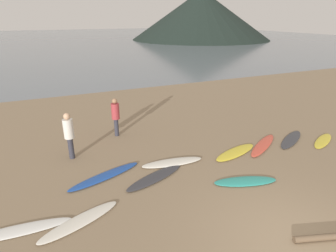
% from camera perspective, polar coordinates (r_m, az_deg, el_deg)
% --- Properties ---
extents(ground_plane, '(120.00, 120.00, 0.20)m').
position_cam_1_polar(ground_plane, '(14.90, -4.69, 1.93)').
color(ground_plane, '#8C7559').
rests_on(ground_plane, ground).
extents(ocean_water, '(140.00, 100.00, 0.01)m').
position_cam_1_polar(ocean_water, '(69.25, -21.22, 16.00)').
color(ocean_water, slate).
rests_on(ocean_water, ground).
extents(headland_hill, '(29.85, 29.85, 10.01)m').
position_cam_1_polar(headland_hill, '(65.73, 6.68, 21.39)').
color(headland_hill, black).
rests_on(headland_hill, ground).
extents(surfboard_0, '(2.56, 0.63, 0.07)m').
position_cam_1_polar(surfboard_0, '(8.08, -28.34, -18.18)').
color(surfboard_0, white).
rests_on(surfboard_0, ground).
extents(surfboard_1, '(2.22, 1.26, 0.08)m').
position_cam_1_polar(surfboard_1, '(7.79, -17.35, -17.87)').
color(surfboard_1, silver).
rests_on(surfboard_1, ground).
extents(surfboard_2, '(2.57, 1.27, 0.09)m').
position_cam_1_polar(surfboard_2, '(9.42, -12.59, -9.82)').
color(surfboard_2, '#1E479E').
rests_on(surfboard_2, ground).
extents(surfboard_3, '(2.28, 1.26, 0.08)m').
position_cam_1_polar(surfboard_3, '(9.15, -2.67, -10.32)').
color(surfboard_3, '#333338').
rests_on(surfboard_3, ground).
extents(surfboard_4, '(2.24, 0.81, 0.10)m').
position_cam_1_polar(surfboard_4, '(9.98, 0.87, -7.36)').
color(surfboard_4, silver).
rests_on(surfboard_4, ground).
extents(surfboard_5, '(2.07, 1.13, 0.08)m').
position_cam_1_polar(surfboard_5, '(9.27, 15.37, -10.72)').
color(surfboard_5, teal).
rests_on(surfboard_5, ground).
extents(surfboard_6, '(2.24, 1.20, 0.08)m').
position_cam_1_polar(surfboard_6, '(11.00, 13.52, -5.17)').
color(surfboard_6, yellow).
rests_on(surfboard_6, ground).
extents(surfboard_7, '(2.37, 1.71, 0.09)m').
position_cam_1_polar(surfboard_7, '(11.87, 18.66, -3.66)').
color(surfboard_7, '#D84C38').
rests_on(surfboard_7, ground).
extents(surfboard_8, '(2.23, 1.55, 0.08)m').
position_cam_1_polar(surfboard_8, '(12.85, 23.64, -2.48)').
color(surfboard_8, '#333338').
rests_on(surfboard_8, ground).
extents(surfboard_9, '(1.93, 1.27, 0.07)m').
position_cam_1_polar(surfboard_9, '(13.30, 28.86, -2.63)').
color(surfboard_9, yellow).
rests_on(surfboard_9, ground).
extents(person_0, '(0.34, 0.34, 1.66)m').
position_cam_1_polar(person_0, '(12.10, -10.57, 2.38)').
color(person_0, '#2D2D38').
rests_on(person_0, ground).
extents(person_1, '(0.35, 0.35, 1.73)m').
position_cam_1_polar(person_1, '(10.53, -19.42, -1.19)').
color(person_1, '#2D2D38').
rests_on(person_1, ground).
extents(driftwood_log, '(1.73, 0.69, 0.15)m').
position_cam_1_polar(driftwood_log, '(7.96, 29.96, -18.82)').
color(driftwood_log, brown).
rests_on(driftwood_log, ground).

